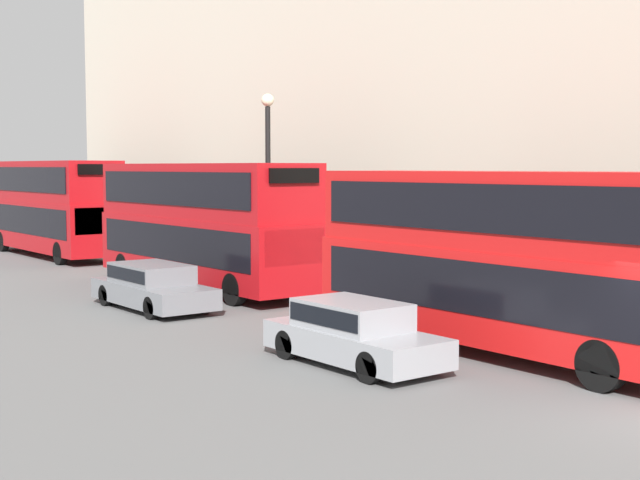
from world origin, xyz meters
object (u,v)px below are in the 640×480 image
Objects in this scene: bus_leading at (504,253)px; car_dark_sedan at (353,331)px; pedestrian at (285,268)px; bus_second_in_queue at (203,220)px; car_hatchback at (153,285)px; bus_third_in_queue at (52,204)px.

bus_leading is 3.91m from car_dark_sedan.
pedestrian reaches higher than car_dark_sedan.
pedestrian is at bearing 62.01° from car_dark_sedan.
car_hatchback is (-3.40, -2.97, -1.66)m from bus_second_in_queue.
pedestrian is (2.20, -1.77, -1.65)m from bus_second_in_queue.
bus_leading reaches higher than pedestrian.
bus_leading reaches higher than car_hatchback.
pedestrian is (5.60, 1.20, 0.01)m from car_hatchback.
bus_second_in_queue is at bearing 74.56° from car_dark_sedan.
bus_third_in_queue is 2.47× the size of car_dark_sedan.
bus_second_in_queue is at bearing 41.10° from car_hatchback.
car_dark_sedan is 11.93m from pedestrian.
car_hatchback is at bearing 107.97° from bus_leading.
bus_second_in_queue is 4.81m from car_hatchback.
pedestrian is (2.20, -15.84, -1.73)m from bus_third_in_queue.
car_hatchback is (0.00, 9.34, -0.01)m from car_dark_sedan.
bus_third_in_queue is 2.27× the size of car_hatchback.
car_dark_sedan is 0.92× the size of car_hatchback.
car_hatchback is at bearing -138.90° from bus_second_in_queue.
car_dark_sedan is 2.75× the size of pedestrian.
bus_second_in_queue is (-0.00, 13.45, 0.11)m from bus_leading.
bus_third_in_queue is (0.00, 14.07, 0.08)m from bus_second_in_queue.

